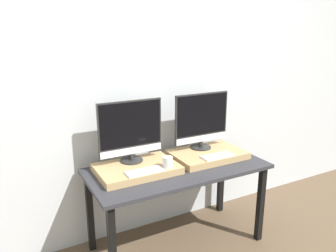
{
  "coord_description": "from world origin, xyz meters",
  "views": [
    {
      "loc": [
        -1.24,
        -1.81,
        1.78
      ],
      "look_at": [
        0.0,
        0.51,
        1.03
      ],
      "focal_mm": 35.0,
      "sensor_mm": 36.0,
      "label": 1
    }
  ],
  "objects_px": {
    "monitor_left": "(131,130)",
    "mug": "(168,162)",
    "keyboard_left": "(144,171)",
    "monitor_right": "(202,120)",
    "keyboard_right": "(217,156)"
  },
  "relations": [
    {
      "from": "keyboard_left",
      "to": "mug",
      "type": "distance_m",
      "value": 0.2
    },
    {
      "from": "mug",
      "to": "keyboard_right",
      "type": "bearing_deg",
      "value": 0.0
    },
    {
      "from": "monitor_left",
      "to": "monitor_right",
      "type": "distance_m",
      "value": 0.67
    },
    {
      "from": "mug",
      "to": "monitor_right",
      "type": "distance_m",
      "value": 0.58
    },
    {
      "from": "monitor_left",
      "to": "mug",
      "type": "relative_size",
      "value": 6.14
    },
    {
      "from": "keyboard_left",
      "to": "keyboard_right",
      "type": "distance_m",
      "value": 0.67
    },
    {
      "from": "keyboard_left",
      "to": "monitor_right",
      "type": "relative_size",
      "value": 0.54
    },
    {
      "from": "monitor_right",
      "to": "mug",
      "type": "bearing_deg",
      "value": -152.09
    },
    {
      "from": "keyboard_left",
      "to": "monitor_right",
      "type": "height_order",
      "value": "monitor_right"
    },
    {
      "from": "monitor_left",
      "to": "mug",
      "type": "height_order",
      "value": "monitor_left"
    },
    {
      "from": "monitor_left",
      "to": "mug",
      "type": "distance_m",
      "value": 0.39
    },
    {
      "from": "monitor_right",
      "to": "monitor_left",
      "type": "bearing_deg",
      "value": 180.0
    },
    {
      "from": "keyboard_right",
      "to": "keyboard_left",
      "type": "bearing_deg",
      "value": 180.0
    },
    {
      "from": "monitor_left",
      "to": "mug",
      "type": "xyz_separation_m",
      "value": [
        0.2,
        -0.25,
        -0.22
      ]
    },
    {
      "from": "mug",
      "to": "keyboard_left",
      "type": "bearing_deg",
      "value": 180.0
    }
  ]
}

